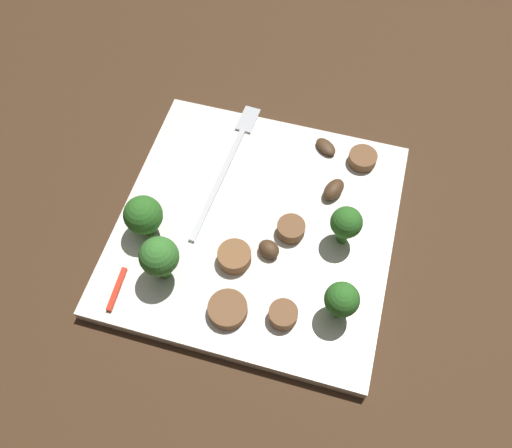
# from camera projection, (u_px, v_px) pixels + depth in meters

# --- Properties ---
(ground_plane) EXTENTS (1.40, 1.40, 0.00)m
(ground_plane) POSITION_uv_depth(u_px,v_px,m) (256.00, 231.00, 0.53)
(ground_plane) COLOR #422B19
(plate) EXTENTS (0.27, 0.27, 0.01)m
(plate) POSITION_uv_depth(u_px,v_px,m) (256.00, 227.00, 0.53)
(plate) COLOR white
(plate) RESTS_ON ground_plane
(fork) EXTENTS (0.18, 0.02, 0.00)m
(fork) POSITION_uv_depth(u_px,v_px,m) (230.00, 159.00, 0.56)
(fork) COLOR silver
(fork) RESTS_ON plate
(broccoli_floret_0) EXTENTS (0.03, 0.03, 0.05)m
(broccoli_floret_0) POSITION_uv_depth(u_px,v_px,m) (346.00, 223.00, 0.48)
(broccoli_floret_0) COLOR #347525
(broccoli_floret_0) RESTS_ON plate
(broccoli_floret_1) EXTENTS (0.04, 0.04, 0.05)m
(broccoli_floret_1) POSITION_uv_depth(u_px,v_px,m) (159.00, 257.00, 0.46)
(broccoli_floret_1) COLOR #408630
(broccoli_floret_1) RESTS_ON plate
(broccoli_floret_2) EXTENTS (0.04, 0.04, 0.05)m
(broccoli_floret_2) POSITION_uv_depth(u_px,v_px,m) (143.00, 216.00, 0.49)
(broccoli_floret_2) COLOR #347525
(broccoli_floret_2) RESTS_ON plate
(broccoli_floret_3) EXTENTS (0.03, 0.03, 0.05)m
(broccoli_floret_3) POSITION_uv_depth(u_px,v_px,m) (342.00, 300.00, 0.45)
(broccoli_floret_3) COLOR #347525
(broccoli_floret_3) RESTS_ON plate
(sausage_slice_0) EXTENTS (0.05, 0.05, 0.01)m
(sausage_slice_0) POSITION_uv_depth(u_px,v_px,m) (234.00, 257.00, 0.49)
(sausage_slice_0) COLOR brown
(sausage_slice_0) RESTS_ON plate
(sausage_slice_1) EXTENTS (0.03, 0.03, 0.01)m
(sausage_slice_1) POSITION_uv_depth(u_px,v_px,m) (283.00, 315.00, 0.47)
(sausage_slice_1) COLOR brown
(sausage_slice_1) RESTS_ON plate
(sausage_slice_2) EXTENTS (0.04, 0.04, 0.01)m
(sausage_slice_2) POSITION_uv_depth(u_px,v_px,m) (362.00, 158.00, 0.55)
(sausage_slice_2) COLOR brown
(sausage_slice_2) RESTS_ON plate
(sausage_slice_3) EXTENTS (0.03, 0.03, 0.01)m
(sausage_slice_3) POSITION_uv_depth(u_px,v_px,m) (292.00, 226.00, 0.51)
(sausage_slice_3) COLOR brown
(sausage_slice_3) RESTS_ON plate
(sausage_slice_4) EXTENTS (0.05, 0.05, 0.01)m
(sausage_slice_4) POSITION_uv_depth(u_px,v_px,m) (228.00, 309.00, 0.47)
(sausage_slice_4) COLOR brown
(sausage_slice_4) RESTS_ON plate
(mushroom_0) EXTENTS (0.03, 0.03, 0.01)m
(mushroom_0) POSITION_uv_depth(u_px,v_px,m) (326.00, 147.00, 0.56)
(mushroom_0) COLOR #4C331E
(mushroom_0) RESTS_ON plate
(mushroom_1) EXTENTS (0.03, 0.03, 0.01)m
(mushroom_1) POSITION_uv_depth(u_px,v_px,m) (334.00, 189.00, 0.53)
(mushroom_1) COLOR #4C331E
(mushroom_1) RESTS_ON plate
(mushroom_4) EXTENTS (0.03, 0.03, 0.01)m
(mushroom_4) POSITION_uv_depth(u_px,v_px,m) (269.00, 249.00, 0.50)
(mushroom_4) COLOR #4C331E
(mushroom_4) RESTS_ON plate
(pepper_strip_1) EXTENTS (0.04, 0.01, 0.00)m
(pepper_strip_1) POSITION_uv_depth(u_px,v_px,m) (117.00, 289.00, 0.48)
(pepper_strip_1) COLOR red
(pepper_strip_1) RESTS_ON plate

